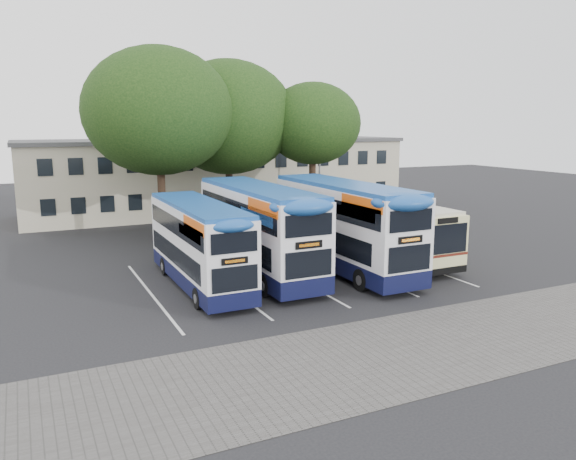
% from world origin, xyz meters
% --- Properties ---
extents(ground, '(120.00, 120.00, 0.00)m').
position_xyz_m(ground, '(0.00, 0.00, 0.00)').
color(ground, black).
rests_on(ground, ground).
extents(paving_strip, '(40.00, 6.00, 0.01)m').
position_xyz_m(paving_strip, '(-2.00, -5.00, 0.01)').
color(paving_strip, '#595654').
rests_on(paving_strip, ground).
extents(bay_lines, '(14.12, 11.00, 0.01)m').
position_xyz_m(bay_lines, '(-3.75, 5.00, 0.01)').
color(bay_lines, silver).
rests_on(bay_lines, ground).
extents(depot_building, '(32.40, 8.40, 6.20)m').
position_xyz_m(depot_building, '(0.00, 26.99, 3.15)').
color(depot_building, '#BFB99A').
rests_on(depot_building, ground).
extents(lamp_post, '(0.25, 1.05, 9.06)m').
position_xyz_m(lamp_post, '(6.00, 19.97, 5.08)').
color(lamp_post, gray).
rests_on(lamp_post, ground).
extents(tree_left, '(9.45, 9.45, 12.26)m').
position_xyz_m(tree_left, '(-7.42, 16.68, 8.24)').
color(tree_left, black).
rests_on(tree_left, ground).
extents(tree_mid, '(9.42, 9.42, 11.91)m').
position_xyz_m(tree_mid, '(-2.05, 18.84, 7.90)').
color(tree_mid, black).
rests_on(tree_mid, ground).
extents(tree_right, '(6.83, 6.83, 10.39)m').
position_xyz_m(tree_right, '(3.50, 16.54, 7.46)').
color(tree_right, black).
rests_on(tree_right, ground).
extents(bus_dd_left, '(2.29, 9.46, 3.94)m').
position_xyz_m(bus_dd_left, '(-8.41, 5.25, 2.17)').
color(bus_dd_left, '#0E1135').
rests_on(bus_dd_left, ground).
extents(bus_dd_mid, '(2.60, 10.74, 4.48)m').
position_xyz_m(bus_dd_mid, '(-5.13, 5.99, 2.47)').
color(bus_dd_mid, '#0E1135').
rests_on(bus_dd_mid, ground).
extents(bus_dd_right, '(2.64, 10.90, 4.54)m').
position_xyz_m(bus_dd_right, '(-0.85, 4.96, 2.50)').
color(bus_dd_right, '#0E1135').
rests_on(bus_dd_right, ground).
extents(bus_single, '(2.79, 10.96, 3.27)m').
position_xyz_m(bus_single, '(2.53, 6.58, 1.85)').
color(bus_single, beige).
rests_on(bus_single, ground).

